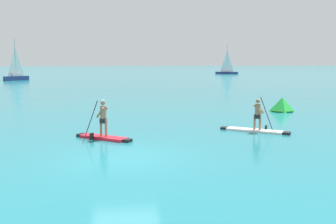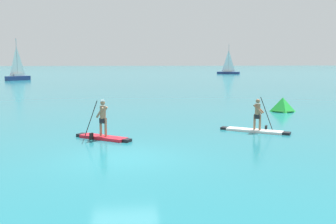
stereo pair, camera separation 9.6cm
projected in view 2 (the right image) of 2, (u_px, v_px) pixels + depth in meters
The scene contains 6 objects.
ground at pixel (124, 157), 13.90m from camera, with size 440.00×440.00×0.00m, color #1E727F.
paddleboarder_mid_center at pixel (103, 131), 17.10m from camera, with size 2.59×1.95×1.79m.
paddleboarder_far_right at pixel (256, 125), 18.81m from camera, with size 3.10×2.18×1.74m.
race_marker_buoy at pixel (283, 105), 26.21m from camera, with size 1.53×1.53×0.97m.
sailboat_left_horizon at pixel (18, 75), 66.22m from camera, with size 3.78×3.70×7.21m.
sailboat_right_horizon at pixel (228, 70), 96.47m from camera, with size 5.66×3.84×7.43m.
Camera 2 is at (0.29, -13.64, 3.52)m, focal length 40.88 mm.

